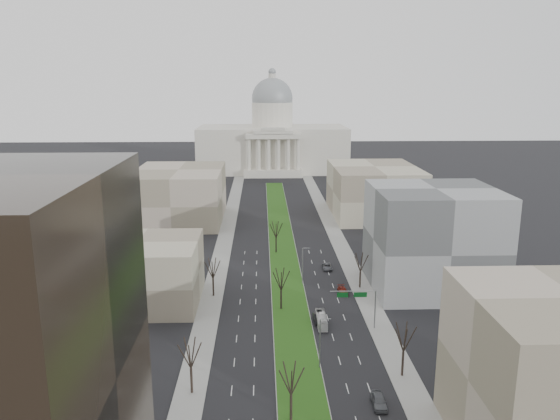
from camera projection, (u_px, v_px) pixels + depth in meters
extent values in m
plane|color=black|center=(283.00, 253.00, 156.52)|extent=(600.00, 600.00, 0.00)
cube|color=#999993|center=(283.00, 253.00, 155.53)|extent=(8.00, 222.00, 0.15)
cube|color=#264D14|center=(283.00, 253.00, 155.51)|extent=(7.70, 221.70, 0.06)
cube|color=gray|center=(215.00, 285.00, 131.61)|extent=(5.00, 330.00, 0.15)
cube|color=gray|center=(359.00, 283.00, 132.76)|extent=(5.00, 330.00, 0.15)
cube|color=beige|center=(272.00, 149.00, 299.69)|extent=(80.00, 40.00, 24.00)
cube|color=beige|center=(273.00, 173.00, 279.61)|extent=(30.00, 6.00, 4.00)
cube|color=beige|center=(273.00, 136.00, 275.25)|extent=(28.00, 5.00, 2.50)
cube|color=beige|center=(273.00, 132.00, 274.79)|extent=(20.00, 5.00, 1.80)
cube|color=beige|center=(273.00, 129.00, 274.43)|extent=(12.00, 5.00, 1.60)
cylinder|color=beige|center=(272.00, 115.00, 295.56)|extent=(22.00, 22.00, 14.00)
sphere|color=gray|center=(272.00, 99.00, 293.50)|extent=(22.00, 22.00, 22.00)
cylinder|color=beige|center=(272.00, 78.00, 290.98)|extent=(4.00, 4.00, 4.00)
sphere|color=gray|center=(272.00, 72.00, 290.29)|extent=(4.00, 4.00, 4.00)
cylinder|color=beige|center=(249.00, 154.00, 276.91)|extent=(2.00, 2.00, 16.00)
cylinder|color=beige|center=(259.00, 154.00, 277.07)|extent=(2.00, 2.00, 16.00)
cylinder|color=beige|center=(268.00, 154.00, 277.24)|extent=(2.00, 2.00, 16.00)
cylinder|color=beige|center=(278.00, 154.00, 277.40)|extent=(2.00, 2.00, 16.00)
cylinder|color=beige|center=(288.00, 154.00, 277.56)|extent=(2.00, 2.00, 16.00)
cylinder|color=beige|center=(298.00, 154.00, 277.73)|extent=(2.00, 2.00, 16.00)
cube|color=gray|center=(139.00, 272.00, 119.79)|extent=(26.00, 22.00, 14.00)
cube|color=#5A5C5E|center=(433.00, 239.00, 127.65)|extent=(28.00, 26.00, 24.00)
cube|color=gray|center=(180.00, 195.00, 192.22)|extent=(30.00, 40.00, 18.00)
cube|color=gray|center=(374.00, 191.00, 199.39)|extent=(30.00, 40.00, 18.00)
cylinder|color=black|center=(192.00, 381.00, 85.42)|extent=(0.40, 0.40, 4.32)
cylinder|color=black|center=(213.00, 287.00, 124.35)|extent=(0.40, 0.40, 4.22)
cylinder|color=black|center=(403.00, 364.00, 90.43)|extent=(0.40, 0.40, 4.42)
cylinder|color=black|center=(360.00, 280.00, 129.39)|extent=(0.40, 0.40, 4.03)
cylinder|color=black|center=(291.00, 409.00, 78.14)|extent=(0.40, 0.40, 4.32)
cylinder|color=black|center=(281.00, 300.00, 117.05)|extent=(0.40, 0.40, 4.32)
cylinder|color=black|center=(276.00, 246.00, 155.96)|extent=(0.40, 0.40, 4.32)
cylinder|color=gray|center=(320.00, 344.00, 92.38)|extent=(0.20, 0.20, 9.00)
cylinder|color=gray|center=(326.00, 319.00, 91.36)|extent=(1.80, 0.12, 0.12)
cylinder|color=gray|center=(302.00, 266.00, 131.29)|extent=(0.20, 0.20, 9.00)
cylinder|color=gray|center=(306.00, 248.00, 130.27)|extent=(1.80, 0.12, 0.12)
cylinder|color=gray|center=(375.00, 310.00, 107.50)|extent=(0.24, 0.24, 8.00)
cylinder|color=gray|center=(353.00, 291.00, 106.44)|extent=(9.00, 0.18, 0.18)
cube|color=#0C591E|center=(360.00, 295.00, 106.75)|extent=(2.60, 0.08, 1.00)
cube|color=#0C591E|center=(343.00, 295.00, 106.63)|extent=(2.20, 0.08, 1.00)
imported|color=#4F5257|center=(379.00, 401.00, 82.37)|extent=(2.21, 5.13, 1.72)
imported|color=black|center=(318.00, 318.00, 111.14)|extent=(1.89, 4.97, 1.62)
imported|color=maroon|center=(343.00, 291.00, 126.29)|extent=(2.21, 4.89, 1.39)
imported|color=#54565C|center=(327.00, 267.00, 142.55)|extent=(2.32, 5.03, 1.40)
imported|color=white|center=(321.00, 320.00, 109.83)|extent=(1.95, 7.93, 2.20)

